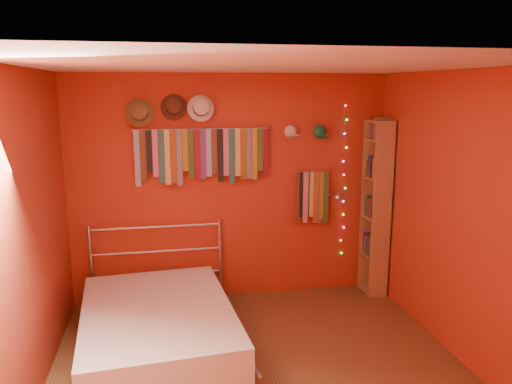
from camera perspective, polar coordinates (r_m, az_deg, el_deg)
ground at (r=4.37m, az=0.87°, el=-20.65°), size 3.50×3.50×0.00m
back_wall at (r=5.52m, az=-2.77°, el=0.38°), size 3.50×0.02×2.50m
right_wall at (r=4.52m, az=23.23°, el=-3.15°), size 0.02×3.50×2.50m
left_wall at (r=3.90m, az=-25.29°, el=-5.65°), size 0.02×3.50×2.50m
ceiling at (r=3.69m, az=1.00°, el=14.26°), size 3.50×3.50×0.02m
tie_rack at (r=5.35m, az=-6.11°, el=4.42°), size 1.45×0.03×0.60m
small_tie_rack at (r=5.67m, az=6.47°, el=-0.41°), size 0.40×0.03×0.60m
fedora_olive at (r=5.27m, az=-13.18°, el=8.90°), size 0.29×0.16×0.29m
fedora_brown at (r=5.27m, az=-9.37°, el=9.59°), size 0.27×0.15×0.27m
fedora_white at (r=5.28m, az=-6.32°, el=9.55°), size 0.28×0.15×0.28m
cap_white at (r=5.50m, az=3.98°, el=6.91°), size 0.16×0.20×0.16m
cap_green at (r=5.60m, az=7.26°, el=6.85°), size 0.16×0.20×0.16m
fairy_lights at (r=5.79m, az=10.02°, el=1.18°), size 0.06×0.02×1.74m
reading_lamp at (r=5.58m, az=9.20°, el=-0.55°), size 0.07×0.31×0.09m
bookshelf at (r=5.83m, az=13.93°, el=-1.68°), size 0.25×0.34×2.00m
bed at (r=4.78m, az=-11.14°, el=-14.83°), size 1.56×1.98×0.93m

